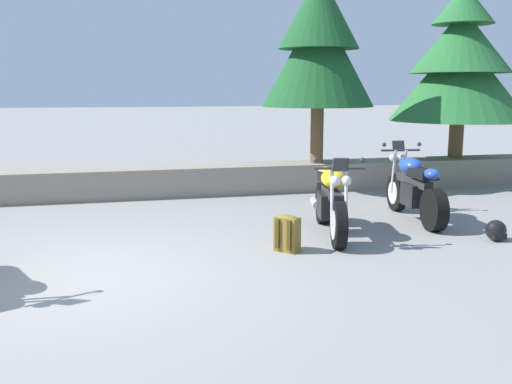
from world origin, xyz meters
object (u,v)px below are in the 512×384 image
object	(u,v)px
rider_backpack	(287,232)
pine_tree_mid_right	(460,64)
motorcycle_blue_far_right	(414,189)
pine_tree_mid_left	(319,43)
motorcycle_yellow_centre	(331,201)
rider_helmet	(496,231)

from	to	relation	value
rider_backpack	pine_tree_mid_right	bearing A→B (deg)	40.68
motorcycle_blue_far_right	pine_tree_mid_left	size ratio (longest dim) A/B	0.56
motorcycle_yellow_centre	motorcycle_blue_far_right	distance (m)	1.72
rider_backpack	pine_tree_mid_right	xyz separation A→B (m)	(5.13, 4.41, 2.29)
rider_backpack	pine_tree_mid_right	size ratio (longest dim) A/B	0.13
motorcycle_yellow_centre	rider_backpack	world-z (taller)	motorcycle_yellow_centre
motorcycle_blue_far_right	pine_tree_mid_right	world-z (taller)	pine_tree_mid_right
pine_tree_mid_left	motorcycle_yellow_centre	bearing A→B (deg)	-106.30
motorcycle_yellow_centre	pine_tree_mid_left	world-z (taller)	pine_tree_mid_left
motorcycle_yellow_centre	rider_backpack	size ratio (longest dim) A/B	4.35
rider_backpack	pine_tree_mid_right	world-z (taller)	pine_tree_mid_right
motorcycle_blue_far_right	rider_backpack	size ratio (longest dim) A/B	4.39
motorcycle_blue_far_right	rider_helmet	size ratio (longest dim) A/B	7.38
rider_backpack	pine_tree_mid_right	distance (m)	7.14
rider_backpack	motorcycle_yellow_centre	bearing A→B (deg)	38.20
motorcycle_blue_far_right	pine_tree_mid_left	world-z (taller)	pine_tree_mid_left
motorcycle_blue_far_right	rider_helmet	world-z (taller)	motorcycle_blue_far_right
motorcycle_blue_far_right	motorcycle_yellow_centre	bearing A→B (deg)	-159.23
motorcycle_yellow_centre	pine_tree_mid_right	distance (m)	6.07
motorcycle_blue_far_right	rider_helmet	distance (m)	1.53
motorcycle_blue_far_right	rider_backpack	bearing A→B (deg)	-152.65
pine_tree_mid_left	motorcycle_blue_far_right	bearing A→B (deg)	-79.16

